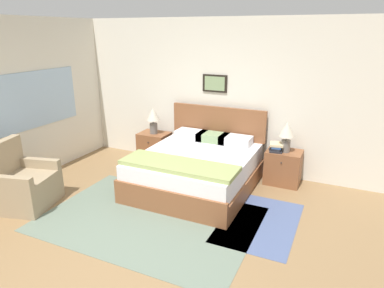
% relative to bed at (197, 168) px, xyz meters
% --- Properties ---
extents(ground_plane, '(16.00, 16.00, 0.00)m').
position_rel_bed_xyz_m(ground_plane, '(-0.06, -2.06, -0.32)').
color(ground_plane, olive).
extents(wall_back, '(7.58, 0.09, 2.60)m').
position_rel_bed_xyz_m(wall_back, '(-0.06, 1.02, 0.98)').
color(wall_back, silver).
rests_on(wall_back, ground_plane).
extents(wall_left, '(0.08, 5.45, 2.60)m').
position_rel_bed_xyz_m(wall_left, '(-2.67, -0.53, 0.98)').
color(wall_left, silver).
rests_on(wall_left, ground_plane).
extents(area_rug_main, '(2.77, 1.90, 0.01)m').
position_rel_bed_xyz_m(area_rug_main, '(-0.18, -1.17, -0.31)').
color(area_rug_main, slate).
rests_on(area_rug_main, ground_plane).
extents(area_rug_bedside, '(0.94, 1.43, 0.01)m').
position_rel_bed_xyz_m(area_rug_bedside, '(1.18, -0.63, -0.31)').
color(area_rug_bedside, '#47567F').
rests_on(area_rug_bedside, ground_plane).
extents(bed, '(1.70, 1.93, 1.13)m').
position_rel_bed_xyz_m(bed, '(0.00, 0.00, 0.00)').
color(bed, brown).
rests_on(bed, ground_plane).
extents(armchair, '(0.89, 0.91, 0.93)m').
position_rel_bed_xyz_m(armchair, '(-2.00, -1.57, -0.01)').
color(armchair, '#998466').
rests_on(armchair, ground_plane).
extents(nightstand_near_window, '(0.55, 0.45, 0.55)m').
position_rel_bed_xyz_m(nightstand_near_window, '(-1.21, 0.73, -0.04)').
color(nightstand_near_window, brown).
rests_on(nightstand_near_window, ground_plane).
extents(nightstand_by_door, '(0.55, 0.45, 0.55)m').
position_rel_bed_xyz_m(nightstand_by_door, '(1.21, 0.73, -0.04)').
color(nightstand_by_door, brown).
rests_on(nightstand_by_door, ground_plane).
extents(table_lamp_near_window, '(0.25, 0.25, 0.49)m').
position_rel_bed_xyz_m(table_lamp_near_window, '(-1.20, 0.71, 0.55)').
color(table_lamp_near_window, slate).
rests_on(table_lamp_near_window, nightstand_near_window).
extents(table_lamp_by_door, '(0.25, 0.25, 0.49)m').
position_rel_bed_xyz_m(table_lamp_by_door, '(1.22, 0.71, 0.55)').
color(table_lamp_by_door, slate).
rests_on(table_lamp_by_door, nightstand_by_door).
extents(book_thick_bottom, '(0.23, 0.29, 0.03)m').
position_rel_bed_xyz_m(book_thick_bottom, '(1.08, 0.69, 0.25)').
color(book_thick_bottom, '#232328').
rests_on(book_thick_bottom, nightstand_by_door).
extents(book_hardcover_middle, '(0.20, 0.24, 0.04)m').
position_rel_bed_xyz_m(book_hardcover_middle, '(1.08, 0.69, 0.28)').
color(book_hardcover_middle, '#232328').
rests_on(book_hardcover_middle, book_thick_bottom).
extents(book_novel_upper, '(0.18, 0.24, 0.03)m').
position_rel_bed_xyz_m(book_novel_upper, '(1.08, 0.69, 0.31)').
color(book_novel_upper, '#335693').
rests_on(book_novel_upper, book_hardcover_middle).
extents(book_slim_near_top, '(0.24, 0.26, 0.04)m').
position_rel_bed_xyz_m(book_slim_near_top, '(1.08, 0.69, 0.34)').
color(book_slim_near_top, beige).
rests_on(book_slim_near_top, book_novel_upper).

